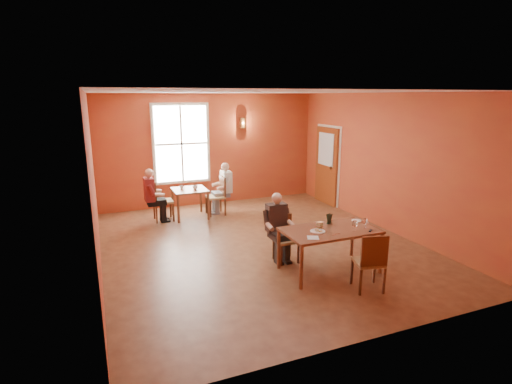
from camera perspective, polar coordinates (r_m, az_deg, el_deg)
name	(u,v)px	position (r m, az deg, el deg)	size (l,w,h in m)	color
ground	(260,244)	(8.15, 0.53, -7.50)	(6.00, 7.00, 0.01)	brown
wall_back	(211,150)	(11.01, -6.52, 6.04)	(6.00, 0.04, 3.00)	brown
wall_front	(377,224)	(4.79, 16.94, -4.43)	(6.00, 0.04, 3.00)	brown
wall_left	(93,184)	(7.16, -22.20, 1.02)	(0.04, 7.00, 3.00)	brown
wall_right	(385,162)	(9.30, 17.93, 4.07)	(0.04, 7.00, 3.00)	brown
ceiling	(260,92)	(7.60, 0.59, 14.10)	(6.00, 7.00, 0.04)	white
window	(181,144)	(10.75, -10.61, 6.79)	(1.36, 0.10, 1.96)	white
door	(326,166)	(11.17, 9.99, 3.69)	(0.12, 1.04, 2.10)	maroon
wall_sconce	(243,123)	(11.12, -1.94, 9.82)	(0.16, 0.16, 0.28)	brown
main_table	(329,250)	(6.97, 10.41, -8.19)	(1.59, 0.90, 0.75)	#8D5C22
chair_diner_main	(286,239)	(7.25, 4.29, -6.74)	(0.37, 0.37, 0.84)	#3E2013
diner_main	(287,230)	(7.16, 4.43, -5.49)	(0.48, 0.48, 1.19)	#3B271D
chair_empty	(369,261)	(6.45, 15.79, -9.45)	(0.41, 0.41, 0.93)	brown
plate_food	(318,231)	(6.68, 8.81, -5.52)	(0.25, 0.25, 0.03)	white
sandwich	(320,226)	(6.81, 9.08, -4.83)	(0.09, 0.08, 0.10)	tan
goblet_b	(365,223)	(7.02, 15.37, -4.29)	(0.07, 0.07, 0.18)	white
goblet_c	(355,225)	(6.84, 13.91, -4.65)	(0.07, 0.07, 0.18)	white
menu_stand	(329,219)	(7.11, 10.43, -3.79)	(0.11, 0.05, 0.18)	black
knife	(336,235)	(6.61, 11.35, -5.98)	(0.18, 0.01, 0.00)	silver
napkin	(313,238)	(6.41, 8.14, -6.48)	(0.18, 0.18, 0.01)	silver
side_plate	(357,221)	(7.39, 14.16, -3.98)	(0.17, 0.17, 0.01)	white
sunglasses	(370,231)	(6.92, 16.04, -5.31)	(0.12, 0.04, 0.01)	black
second_table	(190,203)	(9.95, -9.40, -1.59)	(0.81, 0.81, 0.71)	brown
chair_diner_white	(215,196)	(10.08, -5.82, -0.55)	(0.43, 0.43, 0.96)	#492615
diner_white	(216,190)	(10.05, -5.68, 0.26)	(0.50, 0.50, 1.25)	silver
chair_diner_maroon	(163,200)	(9.80, -13.13, -1.17)	(0.44, 0.44, 0.99)	#3C250E
diner_maroon	(162,195)	(9.77, -13.34, -0.42)	(0.50, 0.50, 1.26)	maroon
cup_a	(195,187)	(9.82, -8.69, 0.65)	(0.12, 0.12, 0.09)	white
cup_b	(181,187)	(9.93, -10.60, 0.69)	(0.09, 0.09, 0.08)	silver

